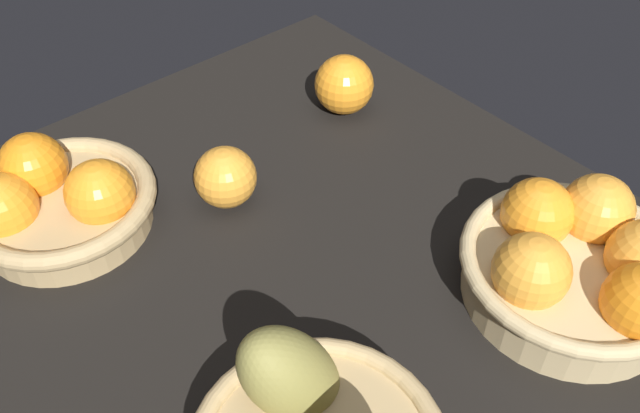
{
  "coord_description": "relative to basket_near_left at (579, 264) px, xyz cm",
  "views": [
    {
      "loc": [
        -40.3,
        33.8,
        59.56
      ],
      "look_at": [
        1.76,
        -2.4,
        7.0
      ],
      "focal_mm": 38.16,
      "sensor_mm": 36.0,
      "label": 1
    }
  ],
  "objects": [
    {
      "name": "loose_orange_front_gap",
      "position": [
        40.61,
        -4.5,
        -0.54
      ],
      "size": [
        8.25,
        8.25,
        8.25
      ],
      "primitive_type": "sphere",
      "color": "orange",
      "rests_on": "market_tray"
    },
    {
      "name": "basket_far_right",
      "position": [
        44.64,
        35.94,
        -0.77
      ],
      "size": [
        21.54,
        21.54,
        10.08
      ],
      "color": "tan",
      "rests_on": "market_tray"
    },
    {
      "name": "loose_orange_back_gap",
      "position": [
        35.63,
        18.99,
        -0.93
      ],
      "size": [
        7.49,
        7.49,
        7.49
      ],
      "primitive_type": "sphere",
      "color": "#F49E33",
      "rests_on": "market_tray"
    },
    {
      "name": "basket_near_left",
      "position": [
        0.0,
        0.0,
        0.0
      ],
      "size": [
        23.64,
        23.64,
        10.93
      ],
      "color": "tan",
      "rests_on": "market_tray"
    },
    {
      "name": "market_tray",
      "position": [
        22.5,
        16.37,
        -6.17
      ],
      "size": [
        84.0,
        72.0,
        3.0
      ],
      "primitive_type": "cube",
      "color": "black",
      "rests_on": "ground"
    }
  ]
}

